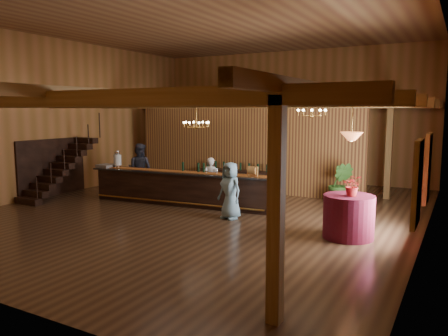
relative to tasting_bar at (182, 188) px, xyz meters
The scene contains 30 objects.
floor 1.25m from the tasting_bar, 17.48° to the right, with size 14.00×14.00×0.00m, color #4D3420.
ceiling 5.09m from the tasting_bar, 17.48° to the right, with size 14.00×14.00×0.00m, color olive.
wall_back 7.10m from the tasting_bar, 80.78° to the left, with size 12.00×0.10×5.50m, color #A76938.
wall_left 5.40m from the tasting_bar, behind, with size 0.10×14.00×5.50m, color #A76938.
wall_right 7.43m from the tasting_bar, ahead, with size 0.10×14.00×5.50m, color #A76938.
beam_grid 2.92m from the tasting_bar, ahead, with size 11.90×13.90×0.39m.
support_posts 1.73m from the tasting_bar, 37.87° to the right, with size 9.20×10.20×3.20m.
partition_wall 3.37m from the tasting_bar, 79.59° to the left, with size 9.00×0.18×3.10m, color #915F29.
window_right_front 7.36m from the tasting_bar, 15.43° to the right, with size 0.12×1.05×1.75m, color white.
window_right_back 7.13m from the tasting_bar, ahead, with size 0.12×1.05×1.75m, color white.
staircase 4.52m from the tasting_bar, 166.11° to the right, with size 1.00×2.80×2.00m.
backroom_boxes 5.22m from the tasting_bar, 81.32° to the left, with size 4.10×0.60×1.10m.
tasting_bar is the anchor object (origin of this frame).
beverage_dispenser 2.63m from the tasting_bar, behind, with size 0.26×0.26×0.60m.
glass_rack_tray 2.97m from the tasting_bar, behind, with size 0.50×0.50×0.10m, color gray.
raffle_drum 2.49m from the tasting_bar, ahead, with size 0.34×0.24×0.30m.
bar_bottle_0 0.68m from the tasting_bar, 107.04° to the left, with size 0.07×0.07×0.30m, color black.
bar_bottle_1 0.86m from the tasting_bar, 18.81° to the left, with size 0.07×0.07×0.30m, color black.
bar_bottle_2 0.99m from the tasting_bar, 15.51° to the left, with size 0.07×0.07×0.30m, color black.
backbar_shelf 2.90m from the tasting_bar, 80.68° to the left, with size 2.86×0.45×0.81m, color black.
round_table 5.63m from the tasting_bar, 11.67° to the right, with size 1.18×1.18×1.02m, color #57172A.
chandelier_left 2.11m from the tasting_bar, ahead, with size 0.80×0.80×0.79m.
chandelier_right 4.76m from the tasting_bar, ahead, with size 0.80×0.80×0.41m.
pendant_lamp 5.93m from the tasting_bar, 11.67° to the right, with size 0.52×0.52×0.90m.
bartender 1.04m from the tasting_bar, 55.40° to the left, with size 0.54×0.35×1.47m, color white.
staff_second 2.37m from the tasting_bar, 163.91° to the left, with size 0.89×0.69×1.83m, color #292C38.
guest 2.37m from the tasting_bar, 21.31° to the right, with size 0.77×0.50×1.58m, color #7DA9C0.
floor_plant 5.03m from the tasting_bar, 28.33° to the left, with size 0.75×0.61×1.37m, color #264C17.
table_flowers 5.78m from the tasting_bar, 12.38° to the right, with size 0.45×0.39×0.50m, color #AE211F.
table_vase 5.75m from the tasting_bar, 11.80° to the right, with size 0.16×0.16×0.32m, color #B47C32.
Camera 1 is at (6.71, -10.99, 3.00)m, focal length 35.00 mm.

